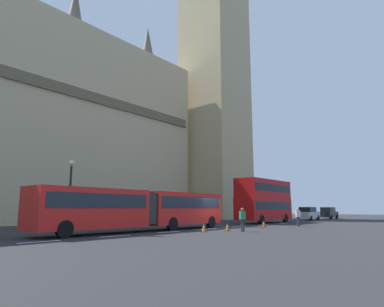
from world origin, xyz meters
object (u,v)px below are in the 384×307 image
sedan_trailing (328,213)px  traffic_cone_middle (227,227)px  articulated_bus (142,207)px  traffic_cone_west (204,228)px  double_decker_bus (264,199)px  pedestrian_near_cones (242,219)px  street_lamp (70,189)px  pedestrian_by_kerb (298,216)px  traffic_cone_east (264,224)px  sedan_lead (308,214)px

sedan_trailing → traffic_cone_middle: 36.36m
articulated_bus → traffic_cone_west: articulated_bus is taller
double_decker_bus → pedestrian_near_cones: double_decker_bus is taller
sedan_trailing → pedestrian_near_cones: 36.43m
traffic_cone_west → street_lamp: 10.44m
traffic_cone_west → pedestrian_by_kerb: pedestrian_by_kerb is taller
sedan_trailing → articulated_bus: bearing=-180.0°
double_decker_bus → street_lamp: (-21.87, 4.50, 0.35)m
traffic_cone_east → pedestrian_near_cones: (-5.91, -1.49, 0.63)m
sedan_lead → pedestrian_by_kerb: (-18.22, -6.09, -0.00)m
traffic_cone_middle → street_lamp: (-7.65, 8.97, 2.77)m
pedestrian_by_kerb → sedan_trailing: bearing=12.7°
articulated_bus → traffic_cone_west: bearing=-58.0°
traffic_cone_west → sedan_lead: bearing=7.6°
pedestrian_by_kerb → articulated_bus: bearing=156.5°
street_lamp → traffic_cone_east: bearing=-32.6°
traffic_cone_west → sedan_trailing: bearing=5.8°
sedan_lead → sedan_trailing: 8.46m
traffic_cone_middle → traffic_cone_east: (6.01, 0.24, 0.00)m
sedan_trailing → traffic_cone_middle: sedan_trailing is taller
street_lamp → pedestrian_near_cones: bearing=-52.8°
traffic_cone_middle → double_decker_bus: bearing=17.5°
double_decker_bus → traffic_cone_middle: 15.10m
traffic_cone_middle → traffic_cone_east: 6.02m
double_decker_bus → street_lamp: size_ratio=1.76×
sedan_lead → traffic_cone_east: size_ratio=7.59×
traffic_cone_west → articulated_bus: bearing=122.0°
street_lamp → pedestrian_by_kerb: street_lamp is taller
traffic_cone_west → pedestrian_near_cones: pedestrian_near_cones is taller
articulated_bus → sedan_lead: 32.05m
sedan_lead → pedestrian_near_cones: 28.13m
double_decker_bus → sedan_trailing: size_ratio=2.10×
sedan_trailing → traffic_cone_middle: size_ratio=7.59×
traffic_cone_east → pedestrian_near_cones: bearing=-165.8°
traffic_cone_west → traffic_cone_east: size_ratio=1.00×
double_decker_bus → traffic_cone_east: size_ratio=15.95×
sedan_lead → traffic_cone_middle: size_ratio=7.59×
traffic_cone_west → double_decker_bus: bearing=13.3°
sedan_trailing → street_lamp: 44.01m
pedestrian_near_cones → traffic_cone_middle: bearing=94.6°
sedan_lead → sedan_trailing: bearing=-0.5°
articulated_bus → traffic_cone_east: articulated_bus is taller
double_decker_bus → street_lamp: street_lamp is taller
traffic_cone_west → traffic_cone_east: bearing=-2.8°
sedan_lead → traffic_cone_west: (-29.64, -3.93, -0.63)m
traffic_cone_east → pedestrian_near_cones: 6.13m
pedestrian_by_kerb → traffic_cone_east: bearing=152.5°
articulated_bus → pedestrian_by_kerb: bearing=-23.5°
double_decker_bus → traffic_cone_east: 9.54m
traffic_cone_west → pedestrian_near_cones: 2.90m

